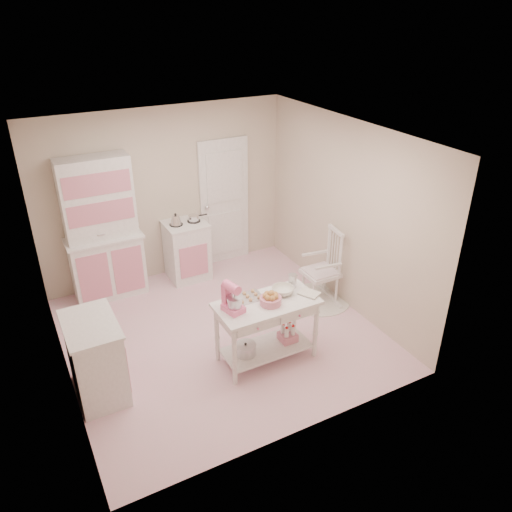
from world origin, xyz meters
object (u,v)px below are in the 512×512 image
at_px(work_table, 267,331).
at_px(bread_basket, 271,301).
at_px(base_cabinet, 96,358).
at_px(hutch, 102,230).
at_px(stand_mixer, 233,298).
at_px(stove, 187,250).
at_px(rocking_chair, 321,266).

height_order(work_table, bread_basket, bread_basket).
bearing_deg(base_cabinet, bread_basket, -11.75).
height_order(hutch, bread_basket, hutch).
bearing_deg(work_table, bread_basket, -68.20).
distance_m(base_cabinet, stand_mixer, 1.62).
distance_m(work_table, stand_mixer, 0.71).
height_order(stove, bread_basket, stove).
distance_m(work_table, bread_basket, 0.45).
height_order(stove, base_cabinet, same).
bearing_deg(bread_basket, base_cabinet, 168.25).
height_order(base_cabinet, rocking_chair, rocking_chair).
relative_size(rocking_chair, stand_mixer, 3.24).
height_order(hutch, base_cabinet, hutch).
xyz_separation_m(base_cabinet, stand_mixer, (1.50, -0.33, 0.51)).
bearing_deg(rocking_chair, base_cabinet, -164.51).
height_order(hutch, rocking_chair, hutch).
bearing_deg(bread_basket, stand_mixer, 170.96).
bearing_deg(base_cabinet, stove, 47.59).
height_order(rocking_chair, work_table, rocking_chair).
distance_m(rocking_chair, work_table, 1.55).
distance_m(base_cabinet, bread_basket, 2.02).
height_order(stove, rocking_chair, rocking_chair).
distance_m(stove, rocking_chair, 2.10).
relative_size(stand_mixer, bread_basket, 1.36).
height_order(rocking_chair, bread_basket, rocking_chair).
xyz_separation_m(hutch, stove, (1.20, -0.05, -0.58)).
relative_size(hutch, rocking_chair, 1.89).
bearing_deg(bread_basket, stove, 93.12).
xyz_separation_m(hutch, base_cabinet, (-0.61, -2.03, -0.58)).
height_order(hutch, stove, hutch).
bearing_deg(base_cabinet, rocking_chair, 7.75).
bearing_deg(work_table, stand_mixer, 177.27).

